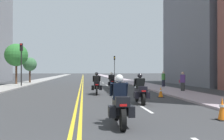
% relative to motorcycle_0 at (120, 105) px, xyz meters
% --- Properties ---
extents(ground_plane, '(264.00, 264.00, 0.00)m').
position_rel_motorcycle_0_xyz_m(ground_plane, '(-1.34, 43.24, -0.65)').
color(ground_plane, '#35373A').
extents(sidewalk_left, '(2.89, 144.00, 0.12)m').
position_rel_motorcycle_0_xyz_m(sidewalk_left, '(-8.78, 43.24, -0.59)').
color(sidewalk_left, gray).
rests_on(sidewalk_left, ground).
extents(sidewalk_right, '(2.89, 144.00, 0.12)m').
position_rel_motorcycle_0_xyz_m(sidewalk_right, '(6.09, 43.24, -0.59)').
color(sidewalk_right, '#A4949E').
rests_on(sidewalk_right, ground).
extents(centreline_yellow_inner, '(0.12, 132.00, 0.01)m').
position_rel_motorcycle_0_xyz_m(centreline_yellow_inner, '(-1.46, 43.24, -0.64)').
color(centreline_yellow_inner, yellow).
rests_on(centreline_yellow_inner, ground).
extents(centreline_yellow_outer, '(0.12, 132.00, 0.01)m').
position_rel_motorcycle_0_xyz_m(centreline_yellow_outer, '(-1.22, 43.24, -0.64)').
color(centreline_yellow_outer, yellow).
rests_on(centreline_yellow_outer, ground).
extents(lane_dashes_white, '(0.14, 56.40, 0.01)m').
position_rel_motorcycle_0_xyz_m(lane_dashes_white, '(1.65, 24.24, -0.64)').
color(lane_dashes_white, silver).
rests_on(lane_dashes_white, ground).
extents(building_right_1, '(8.79, 13.84, 16.61)m').
position_rel_motorcycle_0_xyz_m(building_right_1, '(15.46, 21.85, 7.66)').
color(building_right_1, slate).
rests_on(building_right_1, ground).
extents(motorcycle_0, '(0.77, 2.26, 1.60)m').
position_rel_motorcycle_0_xyz_m(motorcycle_0, '(0.00, 0.00, 0.00)').
color(motorcycle_0, black).
rests_on(motorcycle_0, ground).
extents(motorcycle_1, '(0.77, 2.23, 1.60)m').
position_rel_motorcycle_0_xyz_m(motorcycle_1, '(1.83, 4.96, 0.00)').
color(motorcycle_1, black).
rests_on(motorcycle_1, ground).
extents(motorcycle_2, '(0.78, 2.29, 1.64)m').
position_rel_motorcycle_0_xyz_m(motorcycle_2, '(-0.17, 10.33, 0.03)').
color(motorcycle_2, black).
rests_on(motorcycle_2, ground).
extents(motorcycle_3, '(0.76, 2.11, 1.60)m').
position_rel_motorcycle_0_xyz_m(motorcycle_3, '(1.56, 15.76, 0.01)').
color(motorcycle_3, black).
rests_on(motorcycle_3, ground).
extents(traffic_cone_0, '(0.35, 0.35, 0.79)m').
position_rel_motorcycle_0_xyz_m(traffic_cone_0, '(3.66, 0.44, -0.26)').
color(traffic_cone_0, black).
rests_on(traffic_cone_0, ground).
extents(traffic_cone_2, '(0.37, 0.37, 0.69)m').
position_rel_motorcycle_0_xyz_m(traffic_cone_2, '(3.86, 7.83, -0.31)').
color(traffic_cone_2, black).
rests_on(traffic_cone_2, ground).
extents(traffic_light_near, '(0.28, 0.38, 4.66)m').
position_rel_motorcycle_0_xyz_m(traffic_light_near, '(-7.74, 19.42, 2.59)').
color(traffic_light_near, black).
rests_on(traffic_light_near, ground).
extents(traffic_light_far, '(0.28, 0.38, 4.74)m').
position_rel_motorcycle_0_xyz_m(traffic_light_far, '(5.05, 40.92, 2.62)').
color(traffic_light_far, black).
rests_on(traffic_light_far, ground).
extents(pedestrian_0, '(0.47, 0.43, 1.68)m').
position_rel_motorcycle_0_xyz_m(pedestrian_0, '(7.02, 16.67, 0.22)').
color(pedestrian_0, '#25263A').
rests_on(pedestrian_0, ground).
extents(pedestrian_2, '(0.49, 0.40, 1.65)m').
position_rel_motorcycle_0_xyz_m(pedestrian_2, '(6.75, 11.17, 0.20)').
color(pedestrian_2, '#292C2C').
rests_on(pedestrian_2, ground).
extents(street_tree_0, '(1.87, 1.87, 3.60)m').
position_rel_motorcycle_0_xyz_m(street_tree_0, '(-8.55, 27.44, 1.98)').
color(street_tree_0, '#4B3325').
rests_on(street_tree_0, ground).
extents(street_tree_1, '(2.81, 2.81, 5.12)m').
position_rel_motorcycle_0_xyz_m(street_tree_1, '(-9.44, 23.92, 3.05)').
color(street_tree_1, '#523524').
rests_on(street_tree_1, ground).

